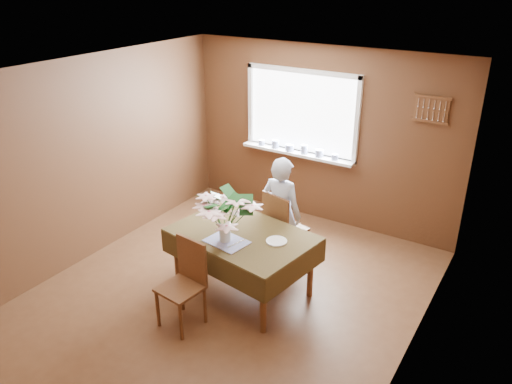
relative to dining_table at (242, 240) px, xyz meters
The scene contains 15 objects.
floor 0.67m from the dining_table, 128.14° to the right, with size 4.50×4.50×0.00m, color #57341D.
ceiling 1.86m from the dining_table, 128.14° to the right, with size 4.50×4.50×0.00m, color white.
wall_back 2.22m from the dining_table, 92.41° to the left, with size 4.00×4.00×0.00m, color brown.
wall_front 2.44m from the dining_table, 92.17° to the right, with size 4.00×4.00×0.00m, color brown.
wall_left 2.18m from the dining_table, behind, with size 4.50×4.50×0.00m, color brown.
wall_right 2.01m from the dining_table, ahead, with size 4.50×4.50×0.00m, color brown.
window_assembly 2.23m from the dining_table, 100.60° to the left, with size 1.72×0.20×1.22m.
spoon_rack 2.78m from the dining_table, 57.09° to the left, with size 0.44×0.05×0.33m.
dining_table is the anchor object (origin of this frame).
chair_far 0.72m from the dining_table, 81.27° to the left, with size 0.51×0.51×0.98m.
chair_near 0.80m from the dining_table, 103.87° to the right, with size 0.44×0.44×0.93m.
seated_woman 0.70m from the dining_table, 81.18° to the left, with size 0.52×0.34×1.43m, color white.
flower_bouquet 0.49m from the dining_table, 104.84° to the right, with size 0.61×0.61×0.53m.
side_plate 0.43m from the dining_table, ahead, with size 0.23×0.23×0.01m, color white.
table_knife 0.26m from the dining_table, 70.29° to the right, with size 0.02×0.25×0.00m, color silver.
Camera 1 is at (2.76, -3.88, 3.41)m, focal length 35.00 mm.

